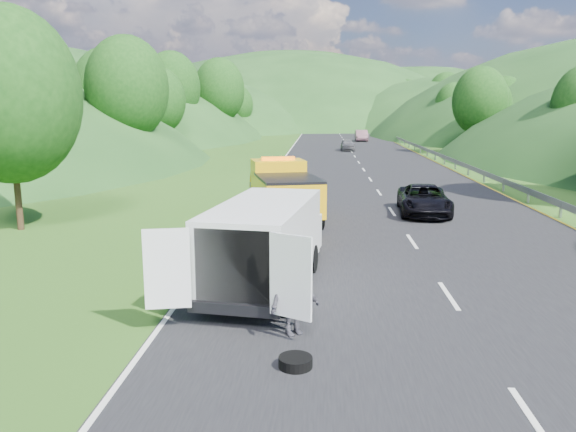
# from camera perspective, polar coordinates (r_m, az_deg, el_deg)

# --- Properties ---
(ground) EXTENTS (320.00, 320.00, 0.00)m
(ground) POSITION_cam_1_polar(r_m,az_deg,el_deg) (16.84, 4.45, -5.72)
(ground) COLOR #38661E
(ground) RESTS_ON ground
(road_surface) EXTENTS (14.00, 200.00, 0.02)m
(road_surface) POSITION_cam_1_polar(r_m,az_deg,el_deg) (56.43, 6.80, 6.01)
(road_surface) COLOR black
(road_surface) RESTS_ON ground
(guardrail) EXTENTS (0.06, 140.00, 1.52)m
(guardrail) POSITION_cam_1_polar(r_m,az_deg,el_deg) (69.62, 12.25, 6.76)
(guardrail) COLOR gray
(guardrail) RESTS_ON ground
(tree_line_left) EXTENTS (14.00, 140.00, 14.00)m
(tree_line_left) POSITION_cam_1_polar(r_m,az_deg,el_deg) (78.53, -10.46, 7.28)
(tree_line_left) COLOR #265719
(tree_line_left) RESTS_ON ground
(tree_line_right) EXTENTS (14.00, 140.00, 14.00)m
(tree_line_right) POSITION_cam_1_polar(r_m,az_deg,el_deg) (79.78, 20.54, 6.83)
(tree_line_right) COLOR #265719
(tree_line_right) RESTS_ON ground
(hills_backdrop) EXTENTS (201.00, 288.60, 44.00)m
(hills_backdrop) POSITION_cam_1_polar(r_m,az_deg,el_deg) (151.06, 6.04, 9.10)
(hills_backdrop) COLOR #2D5B23
(hills_backdrop) RESTS_ON ground
(tow_truck) EXTENTS (3.72, 6.57, 2.67)m
(tow_truck) POSITION_cam_1_polar(r_m,az_deg,el_deg) (24.10, -0.54, 2.58)
(tow_truck) COLOR black
(tow_truck) RESTS_ON ground
(white_van) EXTENTS (3.83, 7.03, 2.38)m
(white_van) POSITION_cam_1_polar(r_m,az_deg,el_deg) (15.02, -2.28, -2.45)
(white_van) COLOR black
(white_van) RESTS_ON ground
(woman) EXTENTS (0.52, 0.67, 1.70)m
(woman) POSITION_cam_1_polar(r_m,az_deg,el_deg) (17.91, -4.92, -4.71)
(woman) COLOR silver
(woman) RESTS_ON ground
(child) EXTENTS (0.55, 0.50, 0.92)m
(child) POSITION_cam_1_polar(r_m,az_deg,el_deg) (16.07, -3.85, -6.53)
(child) COLOR tan
(child) RESTS_ON ground
(worker) EXTENTS (1.35, 1.21, 1.81)m
(worker) POSITION_cam_1_polar(r_m,az_deg,el_deg) (12.35, 0.64, -12.04)
(worker) COLOR #222127
(worker) RESTS_ON ground
(suitcase) EXTENTS (0.34, 0.22, 0.51)m
(suitcase) POSITION_cam_1_polar(r_m,az_deg,el_deg) (17.91, -9.27, -3.96)
(suitcase) COLOR #51543F
(suitcase) RESTS_ON ground
(spare_tire) EXTENTS (0.65, 0.65, 0.20)m
(spare_tire) POSITION_cam_1_polar(r_m,az_deg,el_deg) (10.96, 0.76, -15.17)
(spare_tire) COLOR black
(spare_tire) RESTS_ON ground
(passing_suv) EXTENTS (2.54, 4.91, 1.32)m
(passing_suv) POSITION_cam_1_polar(r_m,az_deg,el_deg) (26.50, 13.58, 0.17)
(passing_suv) COLOR black
(passing_suv) RESTS_ON ground
(dist_car_a) EXTENTS (1.51, 3.76, 1.28)m
(dist_car_a) POSITION_cam_1_polar(r_m,az_deg,el_deg) (64.15, 6.05, 6.61)
(dist_car_a) COLOR #444448
(dist_car_a) RESTS_ON ground
(dist_car_b) EXTENTS (1.69, 4.83, 1.59)m
(dist_car_b) POSITION_cam_1_polar(r_m,az_deg,el_deg) (82.40, 7.46, 7.54)
(dist_car_b) COLOR #6B4751
(dist_car_b) RESTS_ON ground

